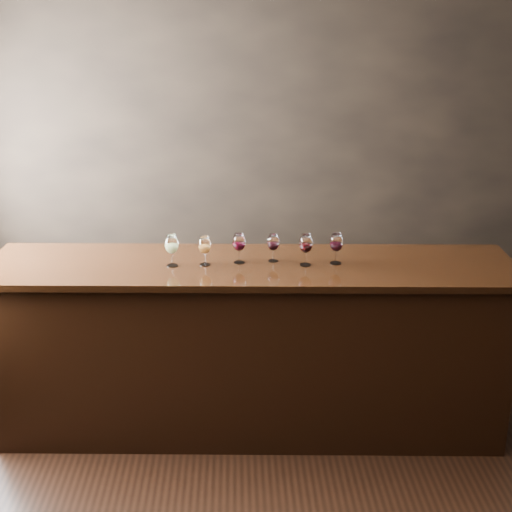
{
  "coord_description": "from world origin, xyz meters",
  "views": [
    {
      "loc": [
        -0.28,
        -3.28,
        2.76
      ],
      "look_at": [
        -0.16,
        1.01,
        1.25
      ],
      "focal_mm": 50.0,
      "sensor_mm": 36.0,
      "label": 1
    }
  ],
  "objects_px": {
    "glass_amber": "(205,246)",
    "bar_counter": "(251,350)",
    "back_bar_shelf": "(304,307)",
    "glass_red_d": "(336,243)",
    "glass_white": "(172,245)",
    "glass_red_c": "(306,244)",
    "glass_red_a": "(239,243)",
    "glass_red_b": "(273,243)"
  },
  "relations": [
    {
      "from": "glass_amber",
      "to": "bar_counter",
      "type": "bearing_deg",
      "value": 3.25
    },
    {
      "from": "back_bar_shelf",
      "to": "glass_red_d",
      "type": "height_order",
      "value": "glass_red_d"
    },
    {
      "from": "back_bar_shelf",
      "to": "glass_white",
      "type": "distance_m",
      "value": 1.67
    },
    {
      "from": "bar_counter",
      "to": "glass_red_c",
      "type": "xyz_separation_m",
      "value": [
        0.35,
        -0.04,
        0.76
      ]
    },
    {
      "from": "back_bar_shelf",
      "to": "glass_red_a",
      "type": "xyz_separation_m",
      "value": [
        -0.53,
        -1.0,
        0.89
      ]
    },
    {
      "from": "bar_counter",
      "to": "glass_amber",
      "type": "height_order",
      "value": "glass_amber"
    },
    {
      "from": "glass_red_b",
      "to": "glass_red_c",
      "type": "xyz_separation_m",
      "value": [
        0.2,
        -0.08,
        0.01
      ]
    },
    {
      "from": "bar_counter",
      "to": "glass_red_b",
      "type": "relative_size",
      "value": 18.01
    },
    {
      "from": "glass_red_a",
      "to": "glass_red_b",
      "type": "xyz_separation_m",
      "value": [
        0.22,
        0.02,
        -0.01
      ]
    },
    {
      "from": "glass_amber",
      "to": "glass_red_d",
      "type": "bearing_deg",
      "value": 0.25
    },
    {
      "from": "back_bar_shelf",
      "to": "glass_white",
      "type": "relative_size",
      "value": 11.92
    },
    {
      "from": "glass_red_c",
      "to": "glass_red_d",
      "type": "bearing_deg",
      "value": 7.03
    },
    {
      "from": "glass_red_c",
      "to": "bar_counter",
      "type": "bearing_deg",
      "value": 173.9
    },
    {
      "from": "bar_counter",
      "to": "glass_white",
      "type": "height_order",
      "value": "glass_white"
    },
    {
      "from": "back_bar_shelf",
      "to": "glass_amber",
      "type": "bearing_deg",
      "value": -125.71
    },
    {
      "from": "glass_red_c",
      "to": "glass_red_a",
      "type": "bearing_deg",
      "value": 172.46
    },
    {
      "from": "glass_amber",
      "to": "glass_red_d",
      "type": "height_order",
      "value": "glass_red_d"
    },
    {
      "from": "glass_white",
      "to": "glass_red_b",
      "type": "bearing_deg",
      "value": 5.81
    },
    {
      "from": "glass_amber",
      "to": "glass_red_b",
      "type": "bearing_deg",
      "value": 7.19
    },
    {
      "from": "glass_amber",
      "to": "glass_white",
      "type": "bearing_deg",
      "value": -177.14
    },
    {
      "from": "glass_red_d",
      "to": "bar_counter",
      "type": "bearing_deg",
      "value": 178.64
    },
    {
      "from": "back_bar_shelf",
      "to": "glass_red_b",
      "type": "distance_m",
      "value": 1.35
    },
    {
      "from": "bar_counter",
      "to": "glass_red_c",
      "type": "relative_size",
      "value": 16.07
    },
    {
      "from": "glass_red_c",
      "to": "glass_red_d",
      "type": "relative_size",
      "value": 1.03
    },
    {
      "from": "back_bar_shelf",
      "to": "glass_white",
      "type": "xyz_separation_m",
      "value": [
        -0.95,
        -1.05,
        0.89
      ]
    },
    {
      "from": "glass_red_a",
      "to": "glass_red_c",
      "type": "bearing_deg",
      "value": -7.54
    },
    {
      "from": "back_bar_shelf",
      "to": "glass_red_a",
      "type": "relative_size",
      "value": 12.52
    },
    {
      "from": "glass_white",
      "to": "glass_red_d",
      "type": "bearing_deg",
      "value": 0.76
    },
    {
      "from": "glass_red_b",
      "to": "glass_red_c",
      "type": "height_order",
      "value": "glass_red_c"
    },
    {
      "from": "glass_red_b",
      "to": "glass_red_d",
      "type": "relative_size",
      "value": 0.91
    },
    {
      "from": "glass_white",
      "to": "glass_red_d",
      "type": "relative_size",
      "value": 1.03
    },
    {
      "from": "glass_red_b",
      "to": "glass_red_d",
      "type": "distance_m",
      "value": 0.4
    },
    {
      "from": "glass_red_b",
      "to": "glass_red_d",
      "type": "bearing_deg",
      "value": -7.4
    },
    {
      "from": "back_bar_shelf",
      "to": "glass_red_c",
      "type": "relative_size",
      "value": 12.03
    },
    {
      "from": "bar_counter",
      "to": "glass_red_d",
      "type": "xyz_separation_m",
      "value": [
        0.54,
        -0.01,
        0.75
      ]
    },
    {
      "from": "glass_red_a",
      "to": "glass_red_b",
      "type": "relative_size",
      "value": 1.08
    },
    {
      "from": "back_bar_shelf",
      "to": "glass_red_d",
      "type": "relative_size",
      "value": 12.33
    },
    {
      "from": "glass_white",
      "to": "glass_red_a",
      "type": "height_order",
      "value": "glass_white"
    },
    {
      "from": "back_bar_shelf",
      "to": "glass_red_b",
      "type": "height_order",
      "value": "glass_red_b"
    },
    {
      "from": "bar_counter",
      "to": "glass_red_b",
      "type": "height_order",
      "value": "glass_red_b"
    },
    {
      "from": "glass_red_c",
      "to": "glass_amber",
      "type": "bearing_deg",
      "value": 178.15
    },
    {
      "from": "glass_red_a",
      "to": "bar_counter",
      "type": "bearing_deg",
      "value": -14.18
    }
  ]
}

